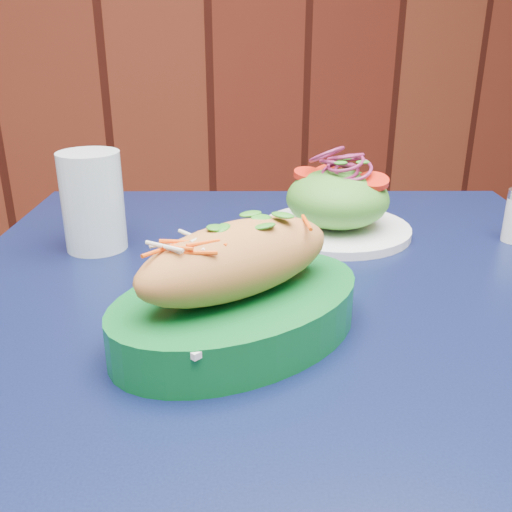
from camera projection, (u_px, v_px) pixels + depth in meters
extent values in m
cube|color=black|center=(285.00, 294.00, 0.67)|extent=(0.97, 0.97, 0.03)
cylinder|color=black|center=(105.00, 393.00, 1.12)|extent=(0.04, 0.04, 0.72)
cylinder|color=black|center=(440.00, 393.00, 1.12)|extent=(0.04, 0.04, 0.72)
cube|color=white|center=(238.00, 296.00, 0.54)|extent=(0.23, 0.20, 0.01)
ellipsoid|color=#D98345|center=(238.00, 259.00, 0.53)|extent=(0.23, 0.16, 0.07)
cylinder|color=white|center=(336.00, 229.00, 0.82)|extent=(0.21, 0.21, 0.01)
ellipsoid|color=#4C992D|center=(337.00, 199.00, 0.81)|extent=(0.15, 0.15, 0.08)
cylinder|color=red|center=(373.00, 178.00, 0.78)|extent=(0.04, 0.04, 0.01)
cylinder|color=red|center=(309.00, 171.00, 0.81)|extent=(0.04, 0.04, 0.01)
cylinder|color=red|center=(327.00, 167.00, 0.83)|extent=(0.04, 0.04, 0.01)
torus|color=maroon|center=(339.00, 167.00, 0.79)|extent=(0.05, 0.05, 0.00)
torus|color=maroon|center=(339.00, 164.00, 0.79)|extent=(0.05, 0.05, 0.00)
torus|color=maroon|center=(339.00, 162.00, 0.79)|extent=(0.05, 0.05, 0.00)
torus|color=maroon|center=(340.00, 159.00, 0.79)|extent=(0.05, 0.05, 0.00)
torus|color=maroon|center=(340.00, 156.00, 0.78)|extent=(0.05, 0.05, 0.00)
torus|color=maroon|center=(340.00, 153.00, 0.78)|extent=(0.05, 0.05, 0.00)
cylinder|color=silver|center=(93.00, 201.00, 0.75)|extent=(0.08, 0.08, 0.13)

